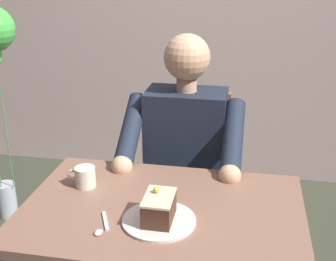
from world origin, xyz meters
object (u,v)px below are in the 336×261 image
(cake_slice, at_px, (159,208))
(dessert_spoon, at_px, (102,227))
(chair, at_px, (188,175))
(seated_person, at_px, (183,165))
(coffee_cup, at_px, (85,176))
(dining_table, at_px, (162,231))

(cake_slice, height_order, dessert_spoon, cake_slice)
(cake_slice, relative_size, dessert_spoon, 1.01)
(chair, relative_size, seated_person, 0.74)
(coffee_cup, height_order, dessert_spoon, coffee_cup)
(seated_person, xyz_separation_m, coffee_cup, (0.32, 0.38, 0.11))
(seated_person, distance_m, coffee_cup, 0.51)
(chair, bearing_deg, seated_person, 90.00)
(seated_person, bearing_deg, chair, -90.00)
(chair, height_order, cake_slice, chair)
(dining_table, relative_size, seated_person, 0.80)
(dessert_spoon, bearing_deg, dining_table, -136.17)
(seated_person, distance_m, dessert_spoon, 0.66)
(dining_table, bearing_deg, seated_person, -90.00)
(dining_table, xyz_separation_m, dessert_spoon, (0.17, 0.16, 0.10))
(chair, relative_size, coffee_cup, 8.02)
(chair, height_order, coffee_cup, chair)
(coffee_cup, bearing_deg, seated_person, -129.82)
(seated_person, bearing_deg, dessert_spoon, 75.38)
(chair, height_order, dessert_spoon, chair)
(cake_slice, bearing_deg, dining_table, -84.77)
(chair, bearing_deg, dessert_spoon, 78.42)
(cake_slice, xyz_separation_m, coffee_cup, (0.33, -0.19, -0.01))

